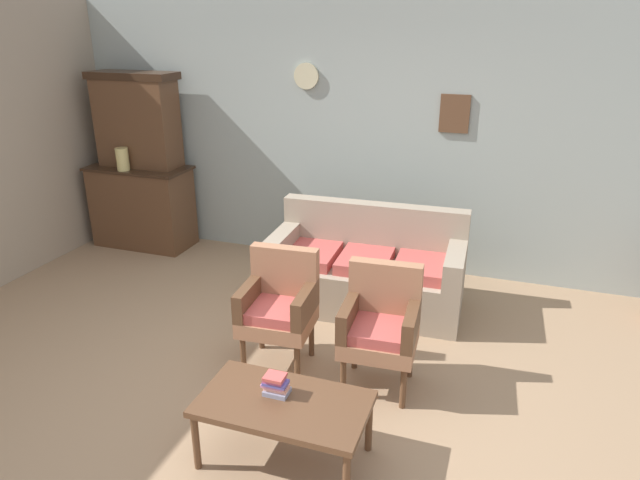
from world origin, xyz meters
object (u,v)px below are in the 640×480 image
object	(u,v)px
vase_on_cabinet	(122,159)
book_stack_on_table	(276,385)
side_cabinet	(143,206)
coffee_table	(284,407)
floral_couch	(367,272)
armchair_near_cabinet	(279,304)
armchair_near_couch_end	(381,323)

from	to	relation	value
vase_on_cabinet	book_stack_on_table	xyz separation A→B (m)	(2.89, -2.51, -0.57)
side_cabinet	coffee_table	distance (m)	3.98
side_cabinet	floral_couch	distance (m)	2.91
vase_on_cabinet	floral_couch	bearing A→B (deg)	-8.76
armchair_near_cabinet	book_stack_on_table	distance (m)	0.99
book_stack_on_table	floral_couch	bearing A→B (deg)	89.59
vase_on_cabinet	coffee_table	world-z (taller)	vase_on_cabinet
vase_on_cabinet	book_stack_on_table	size ratio (longest dim) A/B	1.58
armchair_near_couch_end	vase_on_cabinet	bearing A→B (deg)	153.91
side_cabinet	armchair_near_couch_end	xyz separation A→B (m)	(3.24, -1.79, 0.03)
side_cabinet	armchair_near_cabinet	world-z (taller)	side_cabinet
armchair_near_couch_end	coffee_table	world-z (taller)	armchair_near_couch_end
floral_couch	armchair_near_cabinet	world-z (taller)	same
book_stack_on_table	armchair_near_couch_end	bearing A→B (deg)	64.80
floral_couch	vase_on_cabinet	bearing A→B (deg)	171.24
floral_couch	coffee_table	size ratio (longest dim) A/B	1.77
armchair_near_cabinet	coffee_table	xyz separation A→B (m)	(0.43, -0.97, -0.12)
armchair_near_cabinet	book_stack_on_table	size ratio (longest dim) A/B	5.75
side_cabinet	book_stack_on_table	size ratio (longest dim) A/B	7.38
vase_on_cabinet	coffee_table	distance (m)	3.97
armchair_near_couch_end	book_stack_on_table	xyz separation A→B (m)	(-0.42, -0.89, -0.01)
floral_couch	armchair_near_couch_end	distance (m)	1.25
armchair_near_cabinet	book_stack_on_table	world-z (taller)	armchair_near_cabinet
side_cabinet	armchair_near_couch_end	world-z (taller)	side_cabinet
vase_on_cabinet	book_stack_on_table	world-z (taller)	vase_on_cabinet
armchair_near_cabinet	armchair_near_couch_end	xyz separation A→B (m)	(0.79, -0.03, 0.00)
coffee_table	side_cabinet	bearing A→B (deg)	136.64
vase_on_cabinet	armchair_near_cabinet	world-z (taller)	vase_on_cabinet
armchair_near_couch_end	book_stack_on_table	world-z (taller)	armchair_near_couch_end
armchair_near_cabinet	side_cabinet	bearing A→B (deg)	144.37
armchair_near_couch_end	book_stack_on_table	distance (m)	0.99
coffee_table	book_stack_on_table	distance (m)	0.14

